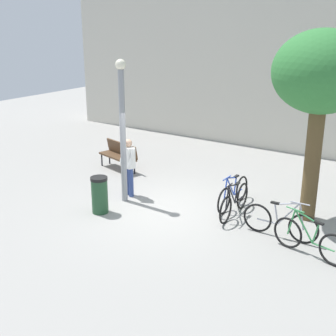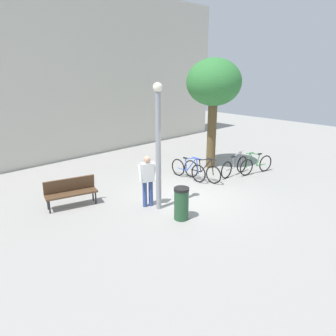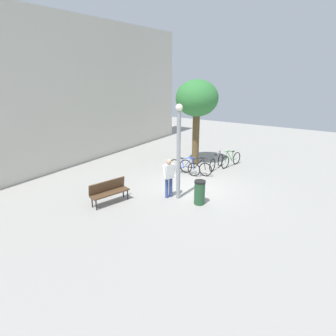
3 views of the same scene
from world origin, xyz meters
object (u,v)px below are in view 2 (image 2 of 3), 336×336
bicycle_blue (188,170)px  trash_bin (181,203)px  person_by_lamppost (148,178)px  park_bench (71,190)px  lamppost (158,142)px  bicycle_green (256,165)px  bicycle_black (202,171)px  bicycle_silver (235,166)px  plaza_tree (214,84)px

bicycle_blue → trash_bin: (-2.73, -2.26, 0.11)m
person_by_lamppost → park_bench: bearing=136.1°
lamppost → bicycle_green: size_ratio=2.18×
lamppost → bicycle_black: bearing=14.4°
person_by_lamppost → bicycle_blue: person_by_lamppost is taller
bicycle_silver → bicycle_blue: size_ratio=1.00×
park_bench → bicycle_green: size_ratio=0.94×
person_by_lamppost → bicycle_silver: person_by_lamppost is taller
lamppost → trash_bin: bearing=-90.8°
person_by_lamppost → bicycle_silver: size_ratio=0.92×
park_bench → plaza_tree: 7.20m
bicycle_silver → bicycle_black: 1.52m
bicycle_black → bicycle_blue: (-0.28, 0.50, 0.00)m
bicycle_black → park_bench: bearing=165.0°
park_bench → bicycle_blue: size_ratio=0.92×
plaza_tree → bicycle_blue: plaza_tree is taller
person_by_lamppost → bicycle_green: person_by_lamppost is taller
bicycle_blue → trash_bin: bearing=-140.3°
person_by_lamppost → plaza_tree: 5.57m
plaza_tree → bicycle_green: plaza_tree is taller
plaza_tree → bicycle_blue: size_ratio=2.57×
trash_bin → plaza_tree: bearing=29.9°
bicycle_green → lamppost: bearing=177.3°
person_by_lamppost → bicycle_silver: bearing=-1.7°
park_bench → bicycle_silver: bearing=-16.2°
lamppost → plaza_tree: bearing=19.8°
bicycle_silver → trash_bin: size_ratio=1.85×
person_by_lamppost → bicycle_green: bearing=-6.6°
person_by_lamppost → plaza_tree: bearing=15.2°
lamppost → bicycle_silver: 4.77m
bicycle_black → trash_bin: bearing=-149.5°
person_by_lamppost → bicycle_blue: 3.04m
bicycle_black → bicycle_green: size_ratio=1.02×
person_by_lamppost → bicycle_green: (5.39, -0.62, -0.58)m
person_by_lamppost → bicycle_black: person_by_lamppost is taller
bicycle_blue → lamppost: bearing=-155.1°
bicycle_silver → bicycle_blue: (-1.70, 1.02, 0.00)m
bicycle_green → plaza_tree: bearing=108.7°
park_bench → bicycle_black: bearing=-15.0°
bicycle_silver → bicycle_black: size_ratio=1.00×
plaza_tree → person_by_lamppost: bearing=-164.8°
bicycle_silver → bicycle_black: (-1.43, 0.53, 0.00)m
lamppost → park_bench: size_ratio=2.32×
bicycle_black → bicycle_blue: bearing=119.1°
bicycle_black → bicycle_blue: size_ratio=1.00×
lamppost → trash_bin: (-0.01, -1.00, -1.68)m
park_bench → trash_bin: bearing=-58.4°
bicycle_black → trash_bin: size_ratio=1.85×
lamppost → park_bench: lamppost is taller
bicycle_silver → bicycle_green: 0.97m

